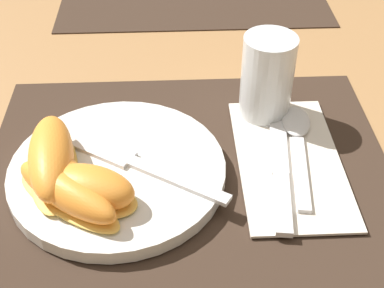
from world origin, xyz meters
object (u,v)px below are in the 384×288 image
at_px(plate, 118,171).
at_px(spoon, 297,134).
at_px(fork, 137,163).
at_px(citrus_wedge_0, 52,159).
at_px(juice_glass, 267,82).
at_px(citrus_wedge_2, 67,193).
at_px(knife, 280,164).
at_px(citrus_wedge_3, 91,189).
at_px(citrus_wedge_1, 62,177).

relative_size(plate, spoon, 1.33).
distance_m(spoon, fork, 0.19).
bearing_deg(citrus_wedge_0, plate, 6.86).
distance_m(juice_glass, citrus_wedge_0, 0.26).
xyz_separation_m(fork, citrus_wedge_0, (-0.09, -0.01, 0.02)).
bearing_deg(citrus_wedge_2, knife, 14.87).
distance_m(juice_glass, citrus_wedge_3, 0.25).
relative_size(knife, fork, 1.25).
distance_m(spoon, citrus_wedge_3, 0.25).
xyz_separation_m(plate, citrus_wedge_3, (-0.02, -0.05, 0.02)).
bearing_deg(fork, citrus_wedge_3, -130.60).
bearing_deg(citrus_wedge_2, spoon, 23.29).
bearing_deg(juice_glass, plate, -148.70).
distance_m(fork, citrus_wedge_1, 0.08).
xyz_separation_m(citrus_wedge_1, citrus_wedge_2, (0.01, -0.02, 0.00)).
bearing_deg(juice_glass, knife, -88.18).
bearing_deg(knife, citrus_wedge_0, -176.84).
distance_m(plate, citrus_wedge_2, 0.07).
height_order(spoon, citrus_wedge_1, citrus_wedge_1).
bearing_deg(citrus_wedge_3, citrus_wedge_0, 136.69).
xyz_separation_m(juice_glass, citrus_wedge_1, (-0.22, -0.13, -0.02)).
relative_size(citrus_wedge_1, citrus_wedge_2, 0.83).
height_order(juice_glass, citrus_wedge_2, juice_glass).
bearing_deg(spoon, plate, -165.22).
bearing_deg(citrus_wedge_3, citrus_wedge_2, -170.04).
bearing_deg(spoon, fork, -163.63).
bearing_deg(citrus_wedge_2, juice_glass, 36.10).
relative_size(fork, citrus_wedge_2, 1.35).
bearing_deg(juice_glass, citrus_wedge_1, -149.20).
xyz_separation_m(juice_glass, spoon, (0.03, -0.05, -0.04)).
bearing_deg(knife, fork, -178.00).
distance_m(knife, citrus_wedge_0, 0.24).
height_order(citrus_wedge_0, citrus_wedge_1, citrus_wedge_0).
distance_m(knife, spoon, 0.06).
height_order(citrus_wedge_1, citrus_wedge_3, citrus_wedge_3).
height_order(knife, spoon, spoon).
relative_size(plate, knife, 1.09).
relative_size(citrus_wedge_1, citrus_wedge_3, 0.99).
distance_m(juice_glass, knife, 0.11).
relative_size(juice_glass, citrus_wedge_1, 1.00).
xyz_separation_m(juice_glass, citrus_wedge_2, (-0.22, -0.16, -0.01)).
height_order(spoon, fork, fork).
bearing_deg(plate, citrus_wedge_0, -173.14).
distance_m(juice_glass, spoon, 0.07).
relative_size(spoon, citrus_wedge_1, 1.65).
bearing_deg(citrus_wedge_3, knife, 15.43).
height_order(citrus_wedge_2, citrus_wedge_3, citrus_wedge_3).
height_order(plate, fork, fork).
height_order(juice_glass, citrus_wedge_3, juice_glass).
distance_m(juice_glass, fork, 0.19).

